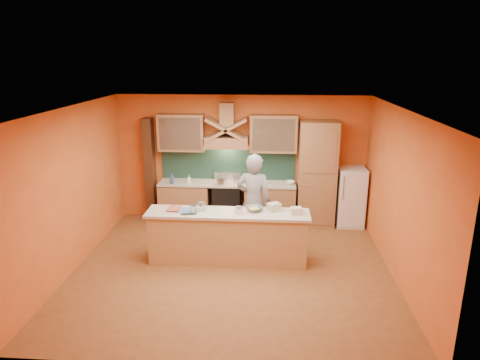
# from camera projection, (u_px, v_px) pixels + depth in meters

# --- Properties ---
(floor) EXTENTS (5.50, 5.00, 0.01)m
(floor) POSITION_uv_depth(u_px,v_px,m) (232.00, 268.00, 7.54)
(floor) COLOR brown
(floor) RESTS_ON ground
(ceiling) EXTENTS (5.50, 5.00, 0.01)m
(ceiling) POSITION_uv_depth(u_px,v_px,m) (231.00, 109.00, 6.75)
(ceiling) COLOR white
(ceiling) RESTS_ON wall_back
(wall_back) EXTENTS (5.50, 0.02, 2.80)m
(wall_back) POSITION_uv_depth(u_px,v_px,m) (241.00, 158.00, 9.54)
(wall_back) COLOR orange
(wall_back) RESTS_ON floor
(wall_front) EXTENTS (5.50, 0.02, 2.80)m
(wall_front) POSITION_uv_depth(u_px,v_px,m) (212.00, 263.00, 4.75)
(wall_front) COLOR orange
(wall_front) RESTS_ON floor
(wall_left) EXTENTS (0.02, 5.00, 2.80)m
(wall_left) POSITION_uv_depth(u_px,v_px,m) (72.00, 190.00, 7.33)
(wall_left) COLOR orange
(wall_left) RESTS_ON floor
(wall_right) EXTENTS (0.02, 5.00, 2.80)m
(wall_right) POSITION_uv_depth(u_px,v_px,m) (400.00, 197.00, 6.96)
(wall_right) COLOR orange
(wall_right) RESTS_ON floor
(base_cabinet_left) EXTENTS (1.10, 0.60, 0.86)m
(base_cabinet_left) POSITION_uv_depth(u_px,v_px,m) (185.00, 203.00, 9.61)
(base_cabinet_left) COLOR #A2734A
(base_cabinet_left) RESTS_ON floor
(base_cabinet_right) EXTENTS (1.10, 0.60, 0.86)m
(base_cabinet_right) POSITION_uv_depth(u_px,v_px,m) (270.00, 204.00, 9.48)
(base_cabinet_right) COLOR #A2734A
(base_cabinet_right) RESTS_ON floor
(counter_top) EXTENTS (3.00, 0.62, 0.04)m
(counter_top) POSITION_uv_depth(u_px,v_px,m) (227.00, 183.00, 9.41)
(counter_top) COLOR beige
(counter_top) RESTS_ON base_cabinet_left
(stove) EXTENTS (0.60, 0.58, 0.90)m
(stove) POSITION_uv_depth(u_px,v_px,m) (227.00, 203.00, 9.54)
(stove) COLOR black
(stove) RESTS_ON floor
(backsplash) EXTENTS (3.00, 0.03, 0.70)m
(backsplash) POSITION_uv_depth(u_px,v_px,m) (228.00, 165.00, 9.59)
(backsplash) COLOR #19382F
(backsplash) RESTS_ON wall_back
(range_hood) EXTENTS (0.92, 0.50, 0.24)m
(range_hood) POSITION_uv_depth(u_px,v_px,m) (227.00, 142.00, 9.20)
(range_hood) COLOR #A2734A
(range_hood) RESTS_ON wall_back
(hood_chimney) EXTENTS (0.30, 0.30, 0.50)m
(hood_chimney) POSITION_uv_depth(u_px,v_px,m) (227.00, 114.00, 9.13)
(hood_chimney) COLOR #A2734A
(hood_chimney) RESTS_ON wall_back
(upper_cabinet_left) EXTENTS (1.00, 0.35, 0.80)m
(upper_cabinet_left) POSITION_uv_depth(u_px,v_px,m) (181.00, 132.00, 9.29)
(upper_cabinet_left) COLOR #A2734A
(upper_cabinet_left) RESTS_ON wall_back
(upper_cabinet_right) EXTENTS (1.00, 0.35, 0.80)m
(upper_cabinet_right) POSITION_uv_depth(u_px,v_px,m) (273.00, 134.00, 9.16)
(upper_cabinet_right) COLOR #A2734A
(upper_cabinet_right) RESTS_ON wall_back
(pantry_column) EXTENTS (0.80, 0.60, 2.30)m
(pantry_column) POSITION_uv_depth(u_px,v_px,m) (317.00, 174.00, 9.21)
(pantry_column) COLOR #A2734A
(pantry_column) RESTS_ON floor
(fridge) EXTENTS (0.58, 0.60, 1.30)m
(fridge) POSITION_uv_depth(u_px,v_px,m) (350.00, 197.00, 9.30)
(fridge) COLOR white
(fridge) RESTS_ON floor
(trim_column_left) EXTENTS (0.20, 0.30, 2.30)m
(trim_column_left) POSITION_uv_depth(u_px,v_px,m) (150.00, 169.00, 9.60)
(trim_column_left) COLOR #472816
(trim_column_left) RESTS_ON floor
(island_body) EXTENTS (2.80, 0.55, 0.88)m
(island_body) POSITION_uv_depth(u_px,v_px,m) (228.00, 238.00, 7.71)
(island_body) COLOR tan
(island_body) RESTS_ON floor
(island_top) EXTENTS (2.90, 0.62, 0.05)m
(island_top) POSITION_uv_depth(u_px,v_px,m) (228.00, 213.00, 7.57)
(island_top) COLOR beige
(island_top) RESTS_ON island_body
(person) EXTENTS (0.78, 0.61, 1.88)m
(person) POSITION_uv_depth(u_px,v_px,m) (254.00, 202.00, 8.10)
(person) COLOR gray
(person) RESTS_ON floor
(pot_large) EXTENTS (0.23, 0.23, 0.17)m
(pot_large) POSITION_uv_depth(u_px,v_px,m) (221.00, 181.00, 9.25)
(pot_large) COLOR silver
(pot_large) RESTS_ON stove
(pot_small) EXTENTS (0.24, 0.24, 0.13)m
(pot_small) POSITION_uv_depth(u_px,v_px,m) (237.00, 180.00, 9.40)
(pot_small) COLOR silver
(pot_small) RESTS_ON stove
(soap_bottle_a) EXTENTS (0.10, 0.10, 0.18)m
(soap_bottle_a) POSITION_uv_depth(u_px,v_px,m) (189.00, 179.00, 9.35)
(soap_bottle_a) COLOR white
(soap_bottle_a) RESTS_ON counter_top
(soap_bottle_b) EXTENTS (0.10, 0.10, 0.25)m
(soap_bottle_b) POSITION_uv_depth(u_px,v_px,m) (172.00, 178.00, 9.27)
(soap_bottle_b) COLOR #315588
(soap_bottle_b) RESTS_ON counter_top
(bowl_back) EXTENTS (0.23, 0.23, 0.07)m
(bowl_back) POSITION_uv_depth(u_px,v_px,m) (290.00, 183.00, 9.29)
(bowl_back) COLOR white
(bowl_back) RESTS_ON counter_top
(dish_rack) EXTENTS (0.31, 0.28, 0.09)m
(dish_rack) POSITION_uv_depth(u_px,v_px,m) (252.00, 180.00, 9.40)
(dish_rack) COLOR silver
(dish_rack) RESTS_ON counter_top
(book_lower) EXTENTS (0.24, 0.32, 0.03)m
(book_lower) POSITION_uv_depth(u_px,v_px,m) (168.00, 208.00, 7.70)
(book_lower) COLOR #A54A3B
(book_lower) RESTS_ON island_top
(book_upper) EXTENTS (0.25, 0.31, 0.02)m
(book_upper) POSITION_uv_depth(u_px,v_px,m) (181.00, 211.00, 7.54)
(book_upper) COLOR teal
(book_upper) RESTS_ON island_top
(jar_large) EXTENTS (0.16, 0.16, 0.15)m
(jar_large) POSITION_uv_depth(u_px,v_px,m) (202.00, 206.00, 7.63)
(jar_large) COLOR silver
(jar_large) RESTS_ON island_top
(jar_small) EXTENTS (0.15, 0.15, 0.15)m
(jar_small) POSITION_uv_depth(u_px,v_px,m) (194.00, 210.00, 7.47)
(jar_small) COLOR silver
(jar_small) RESTS_ON island_top
(kitchen_scale) EXTENTS (0.13, 0.13, 0.10)m
(kitchen_scale) POSITION_uv_depth(u_px,v_px,m) (239.00, 210.00, 7.50)
(kitchen_scale) COLOR white
(kitchen_scale) RESTS_ON island_top
(mixing_bowl) EXTENTS (0.40, 0.40, 0.08)m
(mixing_bowl) POSITION_uv_depth(u_px,v_px,m) (254.00, 209.00, 7.62)
(mixing_bowl) COLOR white
(mixing_bowl) RESTS_ON island_top
(cloth) EXTENTS (0.28, 0.25, 0.01)m
(cloth) POSITION_uv_depth(u_px,v_px,m) (243.00, 212.00, 7.57)
(cloth) COLOR beige
(cloth) RESTS_ON island_top
(grocery_bag_a) EXTENTS (0.27, 0.26, 0.14)m
(grocery_bag_a) POSITION_uv_depth(u_px,v_px,m) (274.00, 207.00, 7.61)
(grocery_bag_a) COLOR beige
(grocery_bag_a) RESTS_ON island_top
(grocery_bag_b) EXTENTS (0.22, 0.18, 0.12)m
(grocery_bag_b) POSITION_uv_depth(u_px,v_px,m) (296.00, 211.00, 7.46)
(grocery_bag_b) COLOR beige
(grocery_bag_b) RESTS_ON island_top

